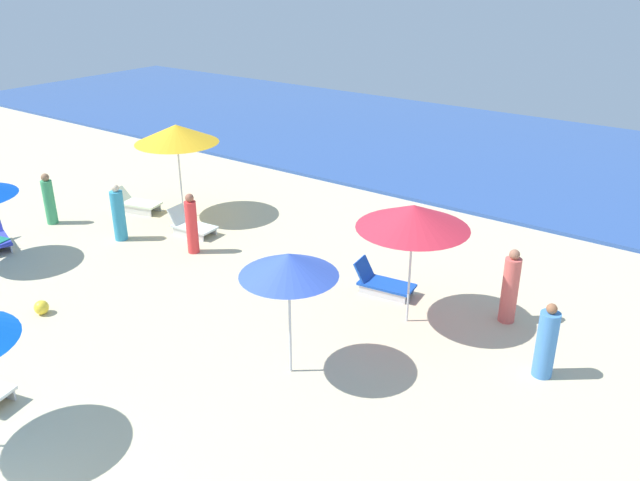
# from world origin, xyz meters

# --- Properties ---
(ocean) EXTENTS (60.00, 13.92, 0.12)m
(ocean) POSITION_xyz_m (0.00, 23.04, 0.06)
(ocean) COLOR #2D519B
(ocean) RESTS_ON ground_plane
(umbrella_2) EXTENTS (1.82, 1.82, 2.49)m
(umbrella_2) POSITION_xyz_m (1.13, 6.36, 2.27)
(umbrella_2) COLOR silver
(umbrella_2) RESTS_ON ground_plane
(umbrella_3) EXTENTS (2.47, 2.47, 2.84)m
(umbrella_3) POSITION_xyz_m (-6.62, 10.83, 2.57)
(umbrella_3) COLOR silver
(umbrella_3) RESTS_ON ground_plane
(lounge_chair_3_0) EXTENTS (1.60, 0.97, 0.67)m
(lounge_chair_3_0) POSITION_xyz_m (-8.09, 10.23, 0.27)
(lounge_chair_3_0) COLOR silver
(lounge_chair_3_0) RESTS_ON ground_plane
(lounge_chair_3_1) EXTENTS (1.41, 0.76, 0.73)m
(lounge_chair_3_1) POSITION_xyz_m (-5.38, 9.99, 0.25)
(lounge_chair_3_1) COLOR silver
(lounge_chair_3_1) RESTS_ON ground_plane
(umbrella_4) EXTENTS (2.36, 2.36, 2.71)m
(umbrella_4) POSITION_xyz_m (2.03, 9.32, 2.46)
(umbrella_4) COLOR silver
(umbrella_4) RESTS_ON ground_plane
(lounge_chair_4_0) EXTENTS (1.47, 0.79, 0.74)m
(lounge_chair_4_0) POSITION_xyz_m (0.91, 10.13, 0.26)
(lounge_chair_4_0) COLOR silver
(lounge_chair_4_0) RESTS_ON ground_plane
(beachgoer_0) EXTENTS (0.49, 0.49, 1.71)m
(beachgoer_0) POSITION_xyz_m (3.78, 10.62, 0.79)
(beachgoer_0) COLOR #DC5F57
(beachgoer_0) RESTS_ON ground_plane
(beachgoer_2) EXTENTS (0.44, 0.44, 1.67)m
(beachgoer_2) POSITION_xyz_m (-4.39, 9.12, 0.79)
(beachgoer_2) COLOR #F53839
(beachgoer_2) RESTS_ON ground_plane
(beachgoer_3) EXTENTS (0.44, 0.44, 1.55)m
(beachgoer_3) POSITION_xyz_m (-9.32, 8.10, 0.73)
(beachgoer_3) COLOR #3E9F65
(beachgoer_3) RESTS_ON ground_plane
(beachgoer_4) EXTENTS (0.50, 0.50, 1.62)m
(beachgoer_4) POSITION_xyz_m (-6.67, 8.53, 0.75)
(beachgoer_4) COLOR #3395BB
(beachgoer_4) RESTS_ON ground_plane
(beachgoer_5) EXTENTS (0.44, 0.44, 1.54)m
(beachgoer_5) POSITION_xyz_m (5.08, 9.07, 0.71)
(beachgoer_5) COLOR #4686D1
(beachgoer_5) RESTS_ON ground_plane
(beach_ball_0) EXTENTS (0.32, 0.32, 0.32)m
(beach_ball_0) POSITION_xyz_m (-4.71, 4.81, 0.16)
(beach_ball_0) COLOR yellow
(beach_ball_0) RESTS_ON ground_plane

